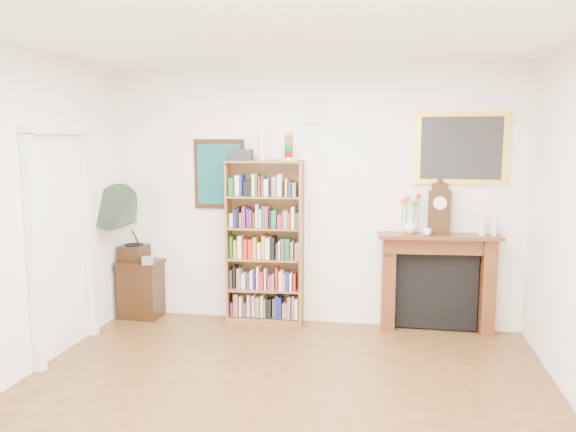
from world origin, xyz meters
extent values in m
cube|color=white|center=(0.00, 0.00, 2.80)|extent=(4.50, 5.00, 0.01)
cube|color=white|center=(0.00, 2.50, 1.40)|extent=(4.50, 0.01, 2.80)
cube|color=white|center=(0.00, -2.50, 1.40)|extent=(4.50, 0.01, 2.80)
cube|color=white|center=(-2.21, 0.73, 1.05)|extent=(0.08, 0.08, 2.10)
cube|color=white|center=(-2.21, 1.67, 1.05)|extent=(0.08, 0.08, 2.10)
cube|color=white|center=(-2.21, 1.20, 2.13)|extent=(0.08, 1.02, 0.08)
cube|color=black|center=(-1.05, 2.48, 1.65)|extent=(0.58, 0.03, 0.78)
cube|color=#114F52|center=(-1.05, 2.46, 1.65)|extent=(0.50, 0.01, 0.67)
cube|color=white|center=(0.00, 2.48, 2.35)|extent=(0.26, 0.03, 0.30)
cube|color=silver|center=(0.00, 2.46, 2.35)|extent=(0.22, 0.01, 0.26)
cube|color=gold|center=(1.55, 2.48, 1.95)|extent=(0.95, 0.03, 0.75)
cube|color=#262628|center=(1.55, 2.46, 1.95)|extent=(0.82, 0.01, 0.65)
cube|color=brown|center=(-0.91, 2.33, 0.91)|extent=(0.05, 0.30, 1.81)
cube|color=brown|center=(-0.10, 2.33, 0.91)|extent=(0.05, 0.30, 1.81)
cube|color=brown|center=(-0.51, 2.33, 1.80)|extent=(0.85, 0.36, 0.02)
cube|color=brown|center=(-0.51, 2.33, 0.04)|extent=(0.85, 0.36, 0.08)
cube|color=brown|center=(-0.51, 2.47, 0.91)|extent=(0.83, 0.08, 1.81)
cube|color=brown|center=(-0.51, 2.33, 0.39)|extent=(0.80, 0.33, 0.02)
cube|color=brown|center=(-0.51, 2.33, 0.74)|extent=(0.80, 0.33, 0.02)
cube|color=brown|center=(-0.51, 2.33, 1.08)|extent=(0.80, 0.33, 0.02)
cube|color=brown|center=(-0.51, 2.33, 1.42)|extent=(0.80, 0.33, 0.02)
cube|color=black|center=(-1.96, 2.30, 0.33)|extent=(0.50, 0.37, 0.66)
cube|color=#542513|center=(0.84, 2.39, 0.51)|extent=(0.15, 0.20, 1.02)
cube|color=#542513|center=(1.86, 2.39, 0.51)|extent=(0.15, 0.20, 1.02)
cube|color=#542513|center=(1.35, 2.39, 0.94)|extent=(1.17, 0.27, 0.17)
cube|color=#542513|center=(1.35, 2.35, 1.04)|extent=(1.27, 0.39, 0.04)
cube|color=black|center=(1.35, 2.44, 0.43)|extent=(0.85, 0.09, 0.82)
cube|color=black|center=(-2.05, 2.35, 0.75)|extent=(0.30, 0.30, 0.17)
cylinder|color=black|center=(-2.05, 2.35, 0.84)|extent=(0.23, 0.23, 0.01)
cone|color=#2F4433|center=(-2.05, 2.18, 1.21)|extent=(0.62, 0.74, 0.71)
cube|color=#A1A0AC|center=(-1.80, 2.16, 0.70)|extent=(0.15, 0.15, 0.08)
cube|color=black|center=(1.34, 2.39, 1.29)|extent=(0.23, 0.14, 0.46)
cylinder|color=white|center=(1.34, 2.32, 1.39)|extent=(0.14, 0.02, 0.13)
cube|color=black|center=(1.34, 2.39, 1.55)|extent=(0.17, 0.11, 0.08)
imported|color=white|center=(1.05, 2.39, 1.14)|extent=(0.20, 0.20, 0.17)
imported|color=white|center=(1.22, 2.27, 1.10)|extent=(0.12, 0.12, 0.07)
cylinder|color=silver|center=(1.78, 2.36, 1.18)|extent=(0.07, 0.07, 0.24)
cylinder|color=silver|center=(1.90, 2.38, 1.16)|extent=(0.06, 0.06, 0.20)
camera|label=1|loc=(0.80, -3.58, 2.06)|focal=35.00mm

